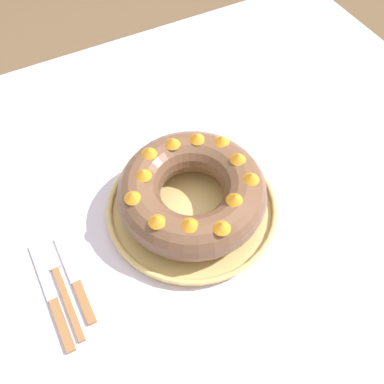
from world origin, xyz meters
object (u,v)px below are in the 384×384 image
(bundt_cake, at_px, (192,192))
(serving_knife, at_px, (54,302))
(serving_dish, at_px, (192,208))
(cake_knife, at_px, (77,284))
(fork, at_px, (60,282))

(bundt_cake, relative_size, serving_knife, 1.27)
(serving_dish, bearing_deg, serving_knife, -169.00)
(cake_knife, bearing_deg, fork, 143.58)
(serving_dish, distance_m, bundt_cake, 0.06)
(serving_dish, relative_size, cake_knife, 1.79)
(bundt_cake, bearing_deg, serving_knife, -168.99)
(fork, xyz_separation_m, serving_knife, (-0.02, -0.03, 0.00))
(serving_dish, bearing_deg, bundt_cake, 26.12)
(serving_dish, height_order, cake_knife, serving_dish)
(serving_dish, xyz_separation_m, fork, (-0.29, -0.03, -0.01))
(fork, relative_size, serving_knife, 0.93)
(bundt_cake, bearing_deg, cake_knife, -169.93)
(serving_dish, height_order, serving_knife, serving_dish)
(serving_dish, relative_size, fork, 1.63)
(serving_dish, relative_size, bundt_cake, 1.19)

